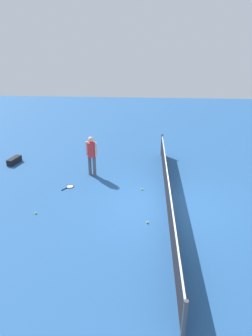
% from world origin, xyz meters
% --- Properties ---
extents(ground_plane, '(40.00, 40.00, 0.00)m').
position_xyz_m(ground_plane, '(0.00, 0.00, 0.00)').
color(ground_plane, '#265693').
extents(court_net, '(10.09, 0.09, 1.07)m').
position_xyz_m(court_net, '(0.00, 0.00, 0.50)').
color(court_net, '#4C4C51').
rests_on(court_net, ground_plane).
extents(player_near_side, '(0.44, 0.52, 1.70)m').
position_xyz_m(player_near_side, '(-2.42, -3.02, 1.01)').
color(player_near_side, '#595960').
rests_on(player_near_side, ground_plane).
extents(tennis_racket_near_player, '(0.58, 0.47, 0.03)m').
position_xyz_m(tennis_racket_near_player, '(-1.26, -3.74, 0.01)').
color(tennis_racket_near_player, black).
rests_on(tennis_racket_near_player, ground_plane).
extents(tennis_ball_by_net, '(0.07, 0.07, 0.07)m').
position_xyz_m(tennis_ball_by_net, '(0.73, -4.40, 0.03)').
color(tennis_ball_by_net, '#C6E033').
rests_on(tennis_ball_by_net, ground_plane).
extents(tennis_ball_midcourt, '(0.07, 0.07, 0.07)m').
position_xyz_m(tennis_ball_midcourt, '(-1.21, -0.90, 0.03)').
color(tennis_ball_midcourt, '#C6E033').
rests_on(tennis_ball_midcourt, ground_plane).
extents(tennis_ball_baseline, '(0.07, 0.07, 0.07)m').
position_xyz_m(tennis_ball_baseline, '(1.03, -0.68, 0.03)').
color(tennis_ball_baseline, '#C6E033').
rests_on(tennis_ball_baseline, ground_plane).
extents(equipment_bag, '(0.84, 0.45, 0.28)m').
position_xyz_m(equipment_bag, '(-3.48, -6.85, 0.14)').
color(equipment_bag, black).
rests_on(equipment_bag, ground_plane).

